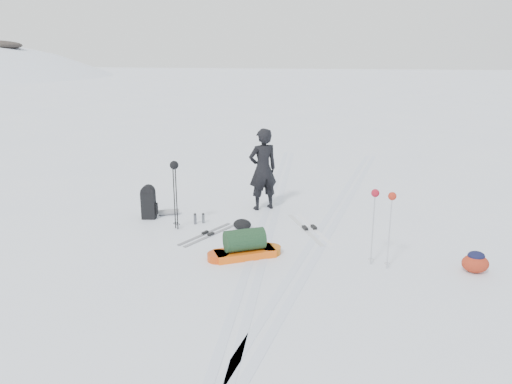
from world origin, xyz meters
TOP-DOWN VIEW (x-y plane):
  - ground at (0.00, 0.00)m, footprint 200.00×200.00m
  - ski_tracks at (0.61, 0.88)m, footprint 3.38×17.97m
  - skier at (-0.37, 1.98)m, footprint 0.86×0.80m
  - pulk_sled at (-0.17, -0.98)m, footprint 1.44×1.05m
  - expedition_rucksack at (-2.75, 0.80)m, footprint 0.77×0.62m
  - ski_poles_black at (-1.93, 0.23)m, footprint 0.20×0.19m
  - ski_poles_silver at (2.27, -0.95)m, footprint 0.42×0.28m
  - touring_skis_grey at (-1.17, -0.00)m, footprint 0.88×1.55m
  - touring_skis_white at (0.88, 0.73)m, footprint 1.15×1.94m
  - rope_coil at (-0.40, -0.53)m, footprint 0.46×0.46m
  - small_daypack at (3.89, -0.88)m, footprint 0.47×0.36m
  - thermos_pair at (-1.56, 0.64)m, footprint 0.23×0.17m
  - stuff_sack at (-0.53, 0.43)m, footprint 0.45×0.39m

SIDE VIEW (x-z plane):
  - ground at x=0.00m, z-range 0.00..0.00m
  - ski_tracks at x=0.61m, z-range 0.00..0.01m
  - touring_skis_grey at x=-1.17m, z-range -0.02..0.04m
  - touring_skis_white at x=0.88m, z-range -0.02..0.05m
  - rope_coil at x=-0.40m, z-range 0.00..0.05m
  - thermos_pair at x=-1.56m, z-range -0.01..0.24m
  - stuff_sack at x=-0.53m, z-range 0.00..0.24m
  - small_daypack at x=3.89m, z-range -0.01..0.38m
  - pulk_sled at x=-0.17m, z-range -0.06..0.48m
  - expedition_rucksack at x=-2.75m, z-range -0.03..0.76m
  - skier at x=-0.37m, z-range 0.00..1.97m
  - ski_poles_silver at x=2.27m, z-range 0.47..1.88m
  - ski_poles_black at x=-1.93m, z-range 0.48..1.98m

